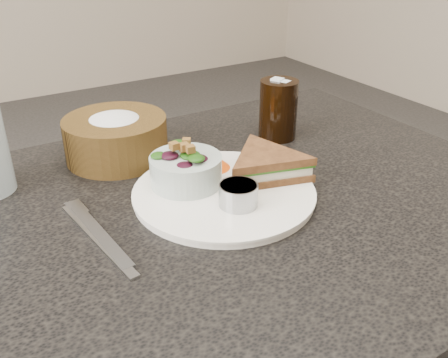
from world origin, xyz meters
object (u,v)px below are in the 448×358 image
(dinner_plate, at_px, (224,194))
(sandwich, at_px, (266,165))
(bread_basket, at_px, (115,131))
(dressing_ramekin, at_px, (238,195))
(cola_glass, at_px, (278,106))
(salad_bowl, at_px, (186,165))

(dinner_plate, bearing_deg, sandwich, 1.90)
(sandwich, relative_size, bread_basket, 0.89)
(dinner_plate, height_order, bread_basket, bread_basket)
(dinner_plate, relative_size, sandwich, 1.74)
(dressing_ramekin, height_order, cola_glass, cola_glass)
(dressing_ramekin, relative_size, bread_basket, 0.32)
(bread_basket, distance_m, cola_glass, 0.30)
(dressing_ramekin, relative_size, cola_glass, 0.45)
(cola_glass, bearing_deg, sandwich, -132.20)
(salad_bowl, distance_m, dressing_ramekin, 0.10)
(sandwich, distance_m, salad_bowl, 0.12)
(salad_bowl, relative_size, dressing_ramekin, 1.97)
(sandwich, distance_m, bread_basket, 0.26)
(dressing_ramekin, bearing_deg, bread_basket, 107.09)
(dinner_plate, distance_m, dressing_ramekin, 0.05)
(dinner_plate, height_order, dressing_ramekin, dressing_ramekin)
(salad_bowl, bearing_deg, cola_glass, 21.63)
(sandwich, xyz_separation_m, cola_glass, (0.13, 0.14, 0.03))
(sandwich, xyz_separation_m, dressing_ramekin, (-0.08, -0.05, -0.00))
(dinner_plate, xyz_separation_m, bread_basket, (-0.09, 0.21, 0.04))
(bread_basket, bearing_deg, dressing_ramekin, -72.91)
(dressing_ramekin, distance_m, cola_glass, 0.28)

